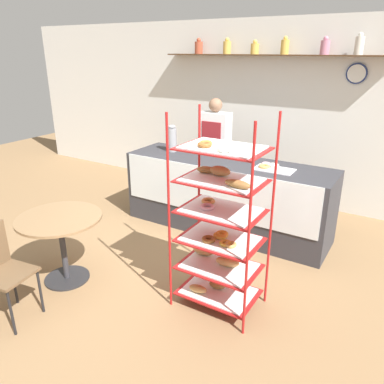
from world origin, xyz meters
name	(u,v)px	position (x,y,z in m)	size (l,w,h in m)	color
ground_plane	(170,275)	(0.00, 0.00, 0.00)	(14.00, 14.00, 0.00)	olive
back_wall	(270,112)	(0.00, 2.73, 1.37)	(10.00, 0.30, 2.70)	white
display_counter	(226,196)	(0.00, 1.31, 0.47)	(2.70, 0.75, 0.94)	#333338
pastry_rack	(219,224)	(0.66, -0.15, 0.83)	(0.76, 0.53, 1.81)	#A51919
person_worker	(215,151)	(-0.47, 1.86, 0.89)	(0.43, 0.23, 1.64)	#282833
cafe_table	(61,232)	(-0.88, -0.63, 0.55)	(0.84, 0.84, 0.72)	#262628
coffee_carafe	(172,138)	(-0.87, 1.35, 1.12)	(0.12, 0.12, 0.37)	gray
donut_tray_counter	(271,167)	(0.59, 1.29, 0.96)	(0.46, 0.28, 0.05)	silver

